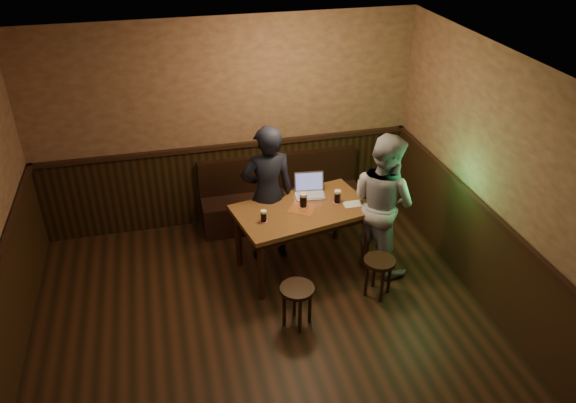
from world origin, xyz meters
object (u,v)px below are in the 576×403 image
(pint_left, at_px, (264,216))
(pint_right, at_px, (337,197))
(person_grey, at_px, (383,203))
(stool_left, at_px, (297,295))
(laptop, at_px, (310,189))
(bench, at_px, (281,201))
(stool_right, at_px, (379,267))
(person_suit, at_px, (268,194))
(pub_table, at_px, (302,216))
(pint_mid, at_px, (303,200))

(pint_left, bearing_deg, pint_right, 12.10)
(pint_left, distance_m, person_grey, 1.44)
(person_grey, bearing_deg, stool_left, 97.88)
(pint_right, distance_m, laptop, 0.38)
(bench, bearing_deg, person_grey, -53.16)
(stool_left, height_order, person_grey, person_grey)
(stool_left, xyz_separation_m, stool_right, (1.03, 0.26, -0.01))
(bench, relative_size, person_grey, 1.25)
(pint_left, bearing_deg, stool_right, -24.94)
(pint_right, relative_size, person_suit, 0.09)
(stool_right, xyz_separation_m, person_grey, (0.23, 0.57, 0.49))
(pub_table, height_order, person_suit, person_suit)
(laptop, relative_size, person_suit, 0.22)
(laptop, relative_size, person_grey, 0.22)
(stool_left, bearing_deg, person_grey, 33.33)
(bench, xyz_separation_m, pint_left, (-0.50, -1.26, 0.60))
(stool_left, bearing_deg, person_suit, 91.13)
(pint_left, xyz_separation_m, pint_right, (0.94, 0.20, 0.01))
(stool_left, distance_m, person_suit, 1.41)
(laptop, bearing_deg, person_grey, -25.11)
(pub_table, bearing_deg, pint_mid, 49.17)
(pub_table, bearing_deg, bench, 78.45)
(bench, height_order, pint_right, pint_right)
(pint_right, bearing_deg, pub_table, -176.15)
(stool_right, distance_m, laptop, 1.28)
(stool_left, distance_m, pint_mid, 1.21)
(bench, xyz_separation_m, pint_right, (0.44, -1.06, 0.61))
(pub_table, height_order, pint_mid, pint_mid)
(stool_left, distance_m, pint_left, 0.99)
(pub_table, bearing_deg, pint_right, -7.70)
(pint_mid, bearing_deg, bench, 91.08)
(pint_left, bearing_deg, bench, 68.29)
(stool_right, distance_m, pint_right, 0.97)
(bench, relative_size, stool_left, 4.42)
(stool_left, relative_size, stool_right, 1.02)
(pint_left, height_order, person_suit, person_suit)
(pint_right, bearing_deg, person_suit, 159.17)
(bench, xyz_separation_m, stool_right, (0.71, -1.82, 0.08))
(person_suit, bearing_deg, laptop, 176.03)
(bench, distance_m, stool_left, 2.11)
(pint_left, bearing_deg, pub_table, 18.94)
(pint_left, xyz_separation_m, person_grey, (1.44, 0.00, -0.03))
(stool_left, bearing_deg, pint_right, 53.47)
(pub_table, relative_size, stool_right, 3.49)
(pub_table, relative_size, person_grey, 0.97)
(pint_mid, relative_size, person_grey, 0.10)
(pint_left, relative_size, person_grey, 0.08)
(pint_mid, bearing_deg, pub_table, -119.27)
(person_suit, xyz_separation_m, person_grey, (1.29, -0.50, -0.02))
(person_grey, bearing_deg, stool_right, 132.46)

